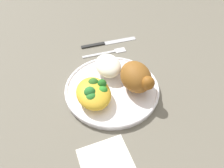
{
  "coord_description": "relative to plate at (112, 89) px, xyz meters",
  "views": [
    {
      "loc": [
        0.37,
        -0.13,
        0.44
      ],
      "look_at": [
        0.0,
        0.0,
        0.03
      ],
      "focal_mm": 34.93,
      "sensor_mm": 36.0,
      "label": 1
    }
  ],
  "objects": [
    {
      "name": "knife",
      "position": [
        -0.21,
        0.05,
        -0.01
      ],
      "size": [
        0.03,
        0.19,
        0.01
      ],
      "color": "black",
      "rests_on": "ground_plane"
    },
    {
      "name": "roasted_chicken",
      "position": [
        0.02,
        0.06,
        0.04
      ],
      "size": [
        0.11,
        0.08,
        0.07
      ],
      "color": "brown",
      "rests_on": "plate"
    },
    {
      "name": "rice_pile",
      "position": [
        -0.06,
        0.01,
        0.03
      ],
      "size": [
        0.09,
        0.07,
        0.04
      ],
      "primitive_type": "ellipsoid",
      "color": "white",
      "rests_on": "plate"
    },
    {
      "name": "ground_plane",
      "position": [
        0.0,
        0.0,
        -0.01
      ],
      "size": [
        2.0,
        2.0,
        0.0
      ],
      "primitive_type": "plane",
      "color": "#645F52"
    },
    {
      "name": "fork",
      "position": [
        -0.16,
        0.04,
        -0.01
      ],
      "size": [
        0.02,
        0.14,
        0.01
      ],
      "color": "silver",
      "rests_on": "ground_plane"
    },
    {
      "name": "mac_cheese_with_broccoli",
      "position": [
        0.02,
        -0.06,
        0.03
      ],
      "size": [
        0.11,
        0.08,
        0.05
      ],
      "color": "gold",
      "rests_on": "plate"
    },
    {
      "name": "napkin",
      "position": [
        0.18,
        -0.08,
        -0.01
      ],
      "size": [
        0.09,
        0.11,
        0.0
      ],
      "primitive_type": "cube",
      "rotation": [
        0.0,
        0.0,
        0.02
      ],
      "color": "white",
      "rests_on": "ground_plane"
    },
    {
      "name": "plate",
      "position": [
        0.0,
        0.0,
        0.0
      ],
      "size": [
        0.25,
        0.25,
        0.02
      ],
      "color": "white",
      "rests_on": "ground_plane"
    }
  ]
}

